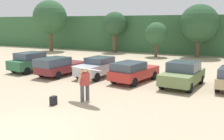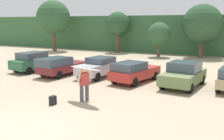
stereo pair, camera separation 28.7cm
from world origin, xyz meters
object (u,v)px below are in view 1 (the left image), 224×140
parked_car_forest_green (32,62)px  parked_car_maroon (59,66)px  parked_car_olive_green (183,74)px  backpack_dropped (53,101)px  parked_car_red (133,71)px  surfboard_white (86,69)px  person_adult (85,82)px  parked_car_silver (98,67)px

parked_car_forest_green → parked_car_maroon: parked_car_forest_green is taller
parked_car_maroon → parked_car_olive_green: (9.38, 0.52, 0.03)m
parked_car_maroon → backpack_dropped: parked_car_maroon is taller
parked_car_forest_green → parked_car_maroon: (3.12, -0.52, -0.07)m
parked_car_red → surfboard_white: (-0.59, -5.37, 1.00)m
parked_car_maroon → parked_car_red: bearing=-81.9°
parked_car_maroon → parked_car_olive_green: 9.39m
person_adult → parked_car_red: bearing=-65.5°
parked_car_forest_green → parked_car_red: bearing=-82.0°
parked_car_silver → parked_car_red: size_ratio=0.95×
parked_car_olive_green → backpack_dropped: size_ratio=9.51×
parked_car_forest_green → person_adult: bearing=-113.7°
parked_car_olive_green → surfboard_white: surfboard_white is taller
parked_car_silver → parked_car_olive_green: (6.33, -0.28, 0.02)m
person_adult → parked_car_silver: bearing=-36.4°
parked_car_maroon → parked_car_red: (6.04, 0.28, 0.00)m
parked_car_forest_green → surfboard_white: bearing=-113.8°
parked_car_maroon → parked_car_olive_green: size_ratio=1.08×
person_adult → backpack_dropped: bearing=81.3°
parked_car_olive_green → person_adult: person_adult is taller
parked_car_forest_green → surfboard_white: size_ratio=1.83×
parked_car_silver → backpack_dropped: (1.18, -7.06, -0.56)m
person_adult → surfboard_white: 0.77m
parked_car_silver → backpack_dropped: 7.18m
backpack_dropped → parked_car_olive_green: bearing=52.8°
parked_car_silver → parked_car_red: (2.98, -0.52, -0.02)m
parked_car_silver → parked_car_olive_green: 6.33m
parked_car_maroon → parked_car_silver: size_ratio=1.11×
parked_car_maroon → parked_car_olive_green: bearing=-81.3°
parked_car_red → parked_car_forest_green: bearing=99.8°
parked_car_olive_green → backpack_dropped: 8.53m
surfboard_white → parked_car_maroon: bearing=-27.6°
parked_car_red → backpack_dropped: (-1.80, -6.54, -0.55)m
backpack_dropped → surfboard_white: bearing=43.8°
person_adult → surfboard_white: (0.12, -0.09, 0.76)m
parked_car_red → backpack_dropped: 6.80m
parked_car_silver → backpack_dropped: parked_car_silver is taller
parked_car_forest_green → parked_car_silver: size_ratio=1.03×
parked_car_maroon → surfboard_white: (5.45, -5.09, 1.00)m
parked_car_forest_green → backpack_dropped: size_ratio=9.51×
parked_car_silver → parked_car_forest_green: bearing=100.1°
person_adult → surfboard_white: surfboard_white is taller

